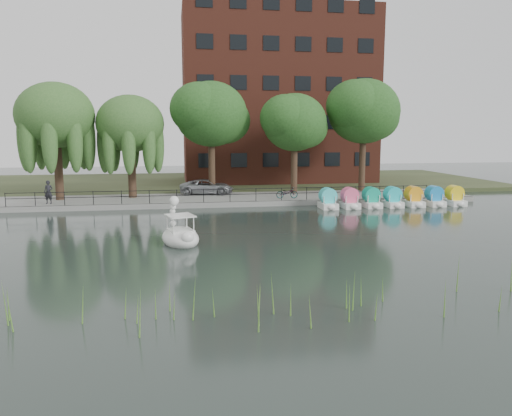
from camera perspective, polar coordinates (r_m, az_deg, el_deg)
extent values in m
plane|color=#35403A|center=(25.10, 0.34, -4.34)|extent=(120.00, 120.00, 0.00)
cube|color=gray|center=(40.68, -3.41, 0.99)|extent=(40.00, 6.00, 0.40)
cube|color=gray|center=(37.78, -2.95, 0.40)|extent=(40.00, 0.25, 0.40)
cube|color=#47512D|center=(54.54, -4.91, 2.94)|extent=(60.00, 22.00, 0.36)
cylinder|color=black|center=(37.83, -3.00, 2.16)|extent=(32.00, 0.04, 0.04)
cylinder|color=black|center=(37.88, -2.99, 1.56)|extent=(32.00, 0.04, 0.04)
cylinder|color=black|center=(37.88, -2.99, 1.49)|extent=(0.05, 0.05, 1.00)
cube|color=#4C1E16|center=(55.35, 2.38, 12.56)|extent=(20.00, 10.00, 18.00)
cylinder|color=#473323|center=(41.70, -21.62, 3.76)|extent=(0.60, 0.60, 4.20)
ellipsoid|color=#4C7636|center=(41.60, -21.97, 9.82)|extent=(5.88, 5.88, 5.00)
cylinder|color=#473323|center=(41.39, -13.99, 3.81)|extent=(0.60, 0.60, 3.80)
ellipsoid|color=#4C7636|center=(41.25, -14.19, 9.34)|extent=(5.32, 5.32, 4.52)
cylinder|color=#473323|center=(42.33, -5.07, 4.61)|extent=(0.60, 0.60, 4.50)
ellipsoid|color=#336827|center=(42.24, -5.15, 10.64)|extent=(6.00, 6.00, 5.10)
cylinder|color=#473323|center=(42.93, 4.37, 4.38)|extent=(0.60, 0.60, 4.05)
ellipsoid|color=#336827|center=(42.81, 4.43, 9.73)|extent=(5.40, 5.40, 4.59)
cylinder|color=#473323|center=(45.81, 12.04, 4.91)|extent=(0.60, 0.60, 4.72)
ellipsoid|color=#336827|center=(45.75, 12.23, 10.76)|extent=(6.30, 6.30, 5.36)
imported|color=gray|center=(42.47, -5.65, 2.55)|extent=(2.94, 5.41, 1.44)
imported|color=gray|center=(39.77, 3.56, 1.83)|extent=(0.61, 1.72, 1.00)
imported|color=black|center=(39.69, -22.64, 1.87)|extent=(0.77, 0.58, 1.98)
ellipsoid|color=white|center=(25.71, -8.64, -3.41)|extent=(2.48, 3.17, 0.62)
cube|color=white|center=(25.55, -8.59, -2.78)|extent=(1.44, 1.51, 0.31)
cube|color=white|center=(25.45, -8.67, -0.87)|extent=(1.63, 1.70, 0.06)
ellipsoid|color=white|center=(24.55, -7.83, -3.36)|extent=(0.77, 0.67, 0.58)
sphere|color=white|center=(26.28, -9.33, 0.84)|extent=(0.50, 0.50, 0.50)
cone|color=black|center=(26.60, -9.53, 0.86)|extent=(0.27, 0.32, 0.21)
cylinder|color=yellow|center=(26.46, -9.44, 0.84)|extent=(0.29, 0.18, 0.27)
cube|color=white|center=(37.43, 8.23, 0.27)|extent=(1.15, 1.70, 0.44)
cylinder|color=#3FD4D8|center=(37.42, 8.21, 1.40)|extent=(0.90, 1.20, 0.90)
cube|color=white|center=(37.97, 10.68, 0.33)|extent=(1.15, 1.70, 0.44)
cylinder|color=#F45A88|center=(37.96, 10.66, 1.44)|extent=(0.90, 1.20, 0.90)
cube|color=white|center=(38.58, 13.05, 0.39)|extent=(1.15, 1.70, 0.44)
cylinder|color=#12A683|center=(38.57, 13.04, 1.48)|extent=(0.90, 1.20, 0.90)
cube|color=white|center=(39.25, 15.35, 0.44)|extent=(1.15, 1.70, 0.44)
cylinder|color=#21C4CC|center=(39.25, 15.33, 1.52)|extent=(0.90, 1.20, 0.90)
cube|color=white|center=(39.99, 17.57, 0.49)|extent=(1.15, 1.70, 0.44)
cylinder|color=orange|center=(39.98, 17.55, 1.55)|extent=(0.90, 1.20, 0.90)
cube|color=white|center=(40.78, 19.70, 0.54)|extent=(1.15, 1.70, 0.44)
cylinder|color=#1B85CD|center=(40.77, 19.69, 1.58)|extent=(0.90, 1.20, 0.90)
cube|color=white|center=(41.62, 21.75, 0.59)|extent=(1.15, 1.70, 0.44)
cylinder|color=yellow|center=(41.62, 21.74, 1.60)|extent=(0.90, 1.20, 0.90)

